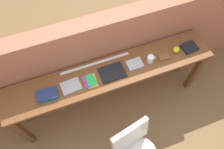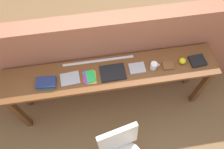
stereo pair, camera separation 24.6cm
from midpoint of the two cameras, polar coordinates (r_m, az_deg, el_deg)
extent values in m
plane|color=brown|center=(3.19, 2.96, -12.13)|extent=(40.00, 40.00, 0.00)
cube|color=#9E5B42|center=(2.84, 1.25, 4.50)|extent=(6.00, 0.20, 1.39)
cube|color=brown|center=(2.52, 2.61, 0.28)|extent=(2.50, 0.44, 0.04)
cube|color=#5B341A|center=(2.96, -20.78, -9.79)|extent=(0.07, 0.07, 0.84)
cube|color=#5B341A|center=(3.20, 24.29, -3.26)|extent=(0.07, 0.07, 0.84)
cube|color=#5B341A|center=(3.09, -20.61, -4.25)|extent=(0.07, 0.07, 0.84)
cube|color=#5B341A|center=(3.32, 22.40, 1.60)|extent=(0.07, 0.07, 0.84)
cube|color=silver|center=(2.42, 4.56, -16.63)|extent=(0.45, 0.20, 0.40)
cylinder|color=#B2B2B7|center=(2.91, 7.26, -18.14)|extent=(0.02, 0.02, 0.41)
cube|color=#19757A|center=(2.49, -13.96, -2.39)|extent=(0.20, 0.17, 0.02)
cube|color=navy|center=(2.47, -14.20, -2.25)|extent=(0.22, 0.15, 0.03)
cube|color=#9E9EA3|center=(2.47, -8.14, -1.35)|extent=(0.22, 0.18, 0.02)
cube|color=yellow|center=(2.46, -2.64, -1.02)|extent=(0.11, 0.17, 0.00)
cube|color=#E5334C|center=(2.47, -3.40, -0.86)|extent=(0.14, 0.17, 0.00)
cube|color=#3399D8|center=(2.46, -3.19, -0.87)|extent=(0.14, 0.18, 0.00)
cube|color=purple|center=(2.46, -3.39, -0.79)|extent=(0.10, 0.16, 0.00)
cube|color=green|center=(2.46, -2.77, -0.66)|extent=(0.12, 0.16, 0.00)
cube|color=black|center=(2.49, 3.04, 0.27)|extent=(0.29, 0.22, 0.02)
cube|color=#9E9EA3|center=(2.54, 9.32, 1.40)|extent=(0.19, 0.14, 0.03)
cylinder|color=white|center=(2.56, 13.53, 1.99)|extent=(0.08, 0.08, 0.09)
torus|color=white|center=(2.57, 14.46, 2.11)|extent=(0.06, 0.01, 0.06)
cube|color=brown|center=(2.64, 17.04, 1.99)|extent=(0.14, 0.11, 0.02)
sphere|color=yellow|center=(2.70, 20.46, 3.11)|extent=(0.08, 0.08, 0.08)
cube|color=black|center=(2.80, 23.79, 3.11)|extent=(0.19, 0.17, 0.03)
cube|color=silver|center=(2.58, -0.85, 3.37)|extent=(0.84, 0.03, 0.00)
camera|label=1|loc=(0.12, -87.13, 5.03)|focal=35.00mm
camera|label=2|loc=(0.12, 92.87, -5.03)|focal=35.00mm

